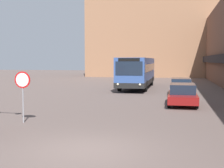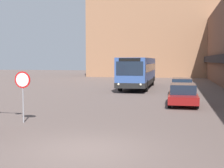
{
  "view_description": "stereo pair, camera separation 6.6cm",
  "coord_description": "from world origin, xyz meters",
  "px_view_note": "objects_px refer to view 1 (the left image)",
  "views": [
    {
      "loc": [
        2.78,
        -9.37,
        2.84
      ],
      "look_at": [
        -0.17,
        4.94,
        1.75
      ],
      "focal_mm": 50.0,
      "sensor_mm": 36.0,
      "label": 1
    },
    {
      "loc": [
        2.85,
        -9.36,
        2.84
      ],
      "look_at": [
        -0.17,
        4.94,
        1.75
      ],
      "focal_mm": 50.0,
      "sensor_mm": 36.0,
      "label": 2
    }
  ],
  "objects_px": {
    "parked_car_front": "(182,94)",
    "parked_car_middle": "(181,87)",
    "city_bus": "(137,72)",
    "stop_sign": "(23,86)"
  },
  "relations": [
    {
      "from": "city_bus",
      "to": "parked_car_middle",
      "type": "distance_m",
      "value": 7.32
    },
    {
      "from": "city_bus",
      "to": "parked_car_middle",
      "type": "bearing_deg",
      "value": -52.94
    },
    {
      "from": "city_bus",
      "to": "parked_car_front",
      "type": "height_order",
      "value": "city_bus"
    },
    {
      "from": "city_bus",
      "to": "parked_car_front",
      "type": "bearing_deg",
      "value": -69.64
    },
    {
      "from": "parked_car_front",
      "to": "parked_car_middle",
      "type": "distance_m",
      "value": 5.98
    },
    {
      "from": "stop_sign",
      "to": "city_bus",
      "type": "bearing_deg",
      "value": 81.47
    },
    {
      "from": "parked_car_middle",
      "to": "stop_sign",
      "type": "height_order",
      "value": "stop_sign"
    },
    {
      "from": "city_bus",
      "to": "parked_car_front",
      "type": "xyz_separation_m",
      "value": [
        4.37,
        -11.77,
        -1.01
      ]
    },
    {
      "from": "city_bus",
      "to": "stop_sign",
      "type": "height_order",
      "value": "city_bus"
    },
    {
      "from": "parked_car_front",
      "to": "parked_car_middle",
      "type": "relative_size",
      "value": 1.01
    }
  ]
}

